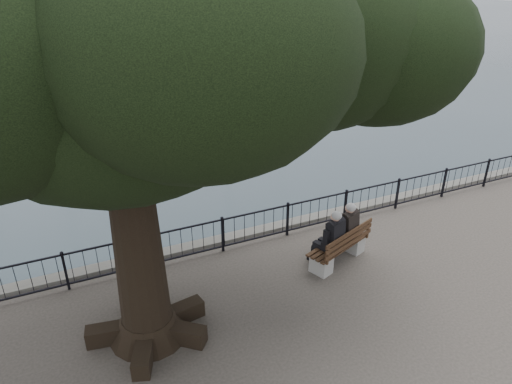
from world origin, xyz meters
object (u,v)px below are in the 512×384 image
person_left (329,240)px  person_right (343,232)px  tree (163,33)px  lion_monument (98,29)px  bench (340,250)px

person_left → person_right: bearing=20.0°
tree → lion_monument: bearing=84.6°
person_right → tree: size_ratio=0.15×
person_left → person_right: size_ratio=1.00×
person_left → tree: bearing=-173.8°
person_right → lion_monument: (0.20, 49.02, 0.31)m
person_left → lion_monument: bearing=89.1°
person_left → tree: 6.60m
bench → person_left: person_left is taller
bench → tree: 7.14m
bench → lion_monument: bearing=89.5°
tree → lion_monument: (4.72, 49.66, -4.96)m
person_left → person_right: (0.58, 0.21, 0.00)m
person_right → tree: (-4.52, -0.64, 5.27)m
bench → person_right: bearing=44.0°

